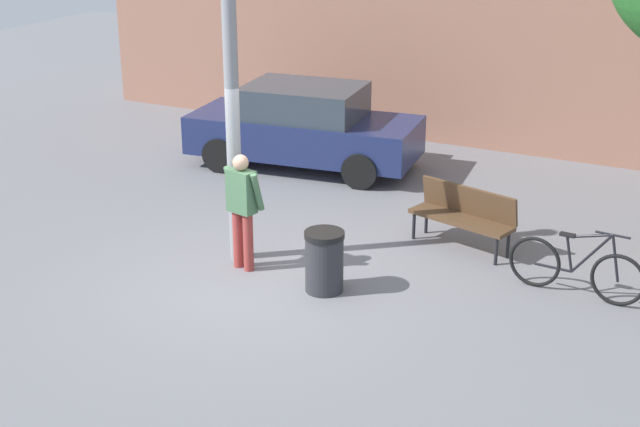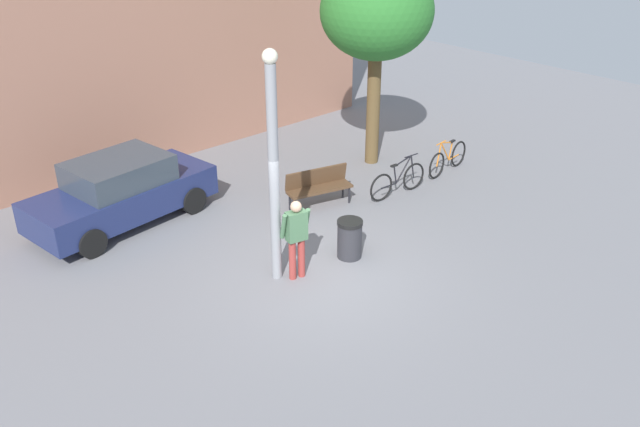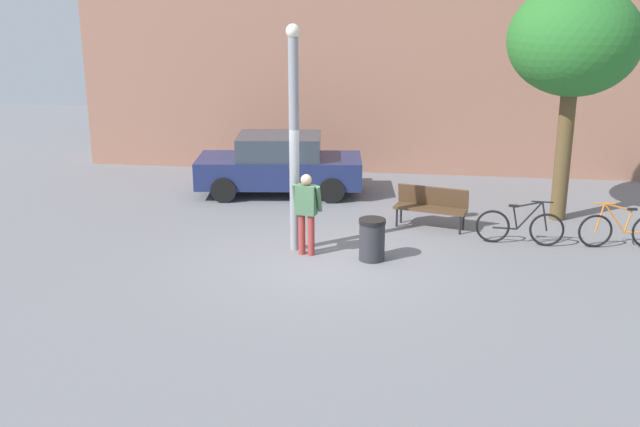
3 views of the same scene
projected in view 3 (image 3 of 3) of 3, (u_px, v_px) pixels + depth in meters
ground_plane at (326, 260)px, 15.06m from camera, size 36.00×36.00×0.00m
building_facade at (364, 1)px, 21.54m from camera, size 16.18×2.00×9.55m
lamppost at (294, 135)px, 14.97m from camera, size 0.28×0.28×4.53m
person_by_lamppost at (306, 209)px, 15.08m from camera, size 0.63×0.38×1.67m
park_bench at (431, 204)px, 16.90m from camera, size 1.67×0.87×0.92m
plaza_tree at (574, 42)px, 16.48m from camera, size 2.88×2.88×5.30m
bicycle_orange at (622, 230)px, 15.65m from camera, size 1.80×0.26×0.97m
bicycle_black at (520, 227)px, 15.85m from camera, size 1.81×0.19×0.97m
parked_car_navy at (280, 165)px, 19.53m from camera, size 4.37×2.21×1.55m
trash_bin at (372, 239)px, 14.95m from camera, size 0.53×0.53×0.84m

